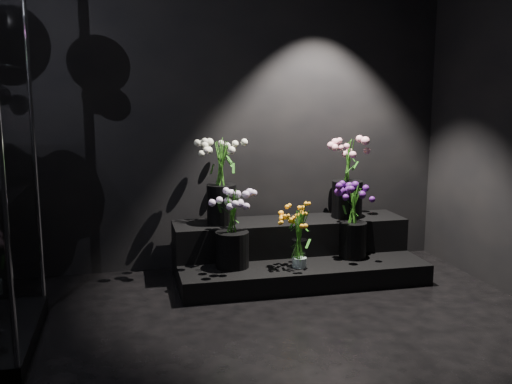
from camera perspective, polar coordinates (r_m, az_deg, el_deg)
name	(u,v)px	position (r m, az deg, el deg)	size (l,w,h in m)	color
floor	(278,372)	(3.24, 2.20, -17.54)	(4.00, 4.00, 0.00)	black
wall_back	(216,104)	(4.83, -4.03, 8.79)	(4.00, 4.00, 0.00)	black
display_riser	(294,253)	(4.77, 3.80, -6.08)	(1.96, 0.87, 0.44)	black
bouquet_orange_bells	(300,235)	(4.38, 4.39, -4.30)	(0.32, 0.32, 0.49)	white
bouquet_lilac	(232,224)	(4.36, -2.41, -3.25)	(0.38, 0.38, 0.60)	black
bouquet_purple	(353,217)	(4.67, 9.72, -2.44)	(0.35, 0.35, 0.60)	black
bouquet_cream_roses	(221,175)	(4.61, -3.49, 1.66)	(0.47, 0.47, 0.69)	black
bouquet_pink_roses	(348,174)	(4.90, 9.16, 1.77)	(0.44, 0.44, 0.67)	black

